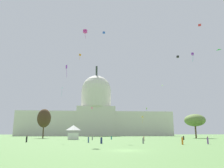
# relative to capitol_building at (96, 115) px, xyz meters

# --- Properties ---
(ground_plane) EXTENTS (800.00, 800.00, 0.00)m
(ground_plane) POSITION_rel_capitol_building_xyz_m (2.77, -172.42, -18.84)
(ground_plane) COLOR #567F42
(capitol_building) EXTENTS (138.17, 27.67, 65.74)m
(capitol_building) POSITION_rel_capitol_building_xyz_m (0.00, 0.00, 0.00)
(capitol_building) COLOR beige
(capitol_building) RESTS_ON ground_plane
(event_tent) EXTENTS (4.71, 5.41, 5.48)m
(event_tent) POSITION_rel_capitol_building_xyz_m (-9.86, -116.74, -16.09)
(event_tent) COLOR white
(event_tent) RESTS_ON ground_plane
(tree_west_mid) EXTENTS (8.17, 8.09, 14.19)m
(tree_west_mid) POSITION_rel_capitol_building_xyz_m (-26.48, -92.91, -9.22)
(tree_west_mid) COLOR #42301E
(tree_west_mid) RESTS_ON ground_plane
(tree_east_mid) EXTENTS (10.20, 10.75, 11.70)m
(tree_east_mid) POSITION_rel_capitol_building_xyz_m (48.09, -98.20, -10.17)
(tree_east_mid) COLOR brown
(tree_east_mid) RESTS_ON ground_plane
(person_grey_edge_west) EXTENTS (0.42, 0.42, 1.51)m
(person_grey_edge_west) POSITION_rel_capitol_building_xyz_m (9.71, -151.82, -18.16)
(person_grey_edge_west) COLOR gray
(person_grey_edge_west) RESTS_ON ground_plane
(person_black_back_right) EXTENTS (0.58, 0.58, 1.78)m
(person_black_back_right) POSITION_rel_capitol_building_xyz_m (-20.32, -141.15, -18.02)
(person_black_back_right) COLOR black
(person_black_back_right) RESTS_ON ground_plane
(person_grey_deep_crowd) EXTENTS (0.57, 0.57, 1.70)m
(person_grey_deep_crowd) POSITION_rel_capitol_building_xyz_m (-2.43, -122.00, -18.07)
(person_grey_deep_crowd) COLOR gray
(person_grey_deep_crowd) RESTS_ON ground_plane
(person_navy_lawn_far_right) EXTENTS (0.60, 0.60, 1.68)m
(person_navy_lawn_far_right) POSITION_rel_capitol_building_xyz_m (-0.20, -151.13, -18.09)
(person_navy_lawn_far_right) COLOR navy
(person_navy_lawn_far_right) RESTS_ON ground_plane
(person_black_front_center) EXTENTS (0.65, 0.65, 1.58)m
(person_black_front_center) POSITION_rel_capitol_building_xyz_m (31.11, -124.02, -18.14)
(person_black_front_center) COLOR black
(person_black_front_center) RESTS_ON ground_plane
(person_orange_near_tree_west) EXTENTS (0.53, 0.53, 1.76)m
(person_orange_near_tree_west) POSITION_rel_capitol_building_xyz_m (17.18, -157.13, -18.03)
(person_orange_near_tree_west) COLOR orange
(person_orange_near_tree_west) RESTS_ON ground_plane
(person_purple_lawn_far_left) EXTENTS (0.35, 0.35, 1.72)m
(person_purple_lawn_far_left) POSITION_rel_capitol_building_xyz_m (23.69, -155.67, -18.03)
(person_purple_lawn_far_left) COLOR #703D93
(person_purple_lawn_far_left) RESTS_ON ground_plane
(person_teal_mid_right) EXTENTS (0.53, 0.53, 1.51)m
(person_teal_mid_right) POSITION_rel_capitol_building_xyz_m (4.93, -117.16, -18.16)
(person_teal_mid_right) COLOR #1E757A
(person_teal_mid_right) RESTS_ON ground_plane
(person_tan_front_left) EXTENTS (0.51, 0.51, 1.52)m
(person_tan_front_left) POSITION_rel_capitol_building_xyz_m (14.14, -133.18, -18.14)
(person_tan_front_left) COLOR tan
(person_tan_front_left) RESTS_ON ground_plane
(person_denim_mid_left) EXTENTS (0.41, 0.41, 1.70)m
(person_denim_mid_left) POSITION_rel_capitol_building_xyz_m (-3.38, -144.87, -18.06)
(person_denim_mid_left) COLOR #3D5684
(person_denim_mid_left) RESTS_ON ground_plane
(kite_violet_mid) EXTENTS (1.22, 1.22, 3.75)m
(kite_violet_mid) POSITION_rel_capitol_building_xyz_m (38.07, -122.36, 15.42)
(kite_violet_mid) COLOR purple
(kite_lime_mid) EXTENTS (0.73, 0.94, 2.58)m
(kite_lime_mid) POSITION_rel_capitol_building_xyz_m (36.31, -47.40, 0.98)
(kite_lime_mid) COLOR #8CD133
(kite_red_high) EXTENTS (0.98, 0.75, 1.07)m
(kite_red_high) POSITION_rel_capitol_building_xyz_m (39.61, -127.32, 25.92)
(kite_red_high) COLOR red
(kite_magenta_mid) EXTENTS (1.27, 1.28, 2.82)m
(kite_magenta_mid) POSITION_rel_capitol_building_xyz_m (-5.14, -143.34, 13.55)
(kite_magenta_mid) COLOR #D1339E
(kite_pink_low) EXTENTS (1.07, 1.11, 2.82)m
(kite_pink_low) POSITION_rel_capitol_building_xyz_m (-3.26, -69.77, -1.37)
(kite_pink_low) COLOR pink
(kite_orange_high) EXTENTS (1.18, 1.14, 3.50)m
(kite_orange_high) POSITION_rel_capitol_building_xyz_m (-9.87, -93.91, 23.94)
(kite_orange_high) COLOR orange
(kite_black_mid) EXTENTS (0.83, 0.82, 0.79)m
(kite_black_mid) POSITION_rel_capitol_building_xyz_m (31.56, -122.66, 13.96)
(kite_black_mid) COLOR black
(kite_gold_low) EXTENTS (0.84, 0.82, 3.54)m
(kite_gold_low) POSITION_rel_capitol_building_xyz_m (25.00, -83.50, -7.64)
(kite_gold_low) COLOR gold
(kite_white_mid) EXTENTS (1.11, 0.38, 0.84)m
(kite_white_mid) POSITION_rel_capitol_building_xyz_m (41.53, -70.21, 13.60)
(kite_white_mid) COLOR white
(kite_green_mid) EXTENTS (1.22, 1.20, 0.27)m
(kite_green_mid) POSITION_rel_capitol_building_xyz_m (36.03, -143.93, 8.77)
(kite_green_mid) COLOR green
(kite_blue_high) EXTENTS (0.97, 1.00, 0.91)m
(kite_blue_high) POSITION_rel_capitol_building_xyz_m (1.25, -125.72, 21.84)
(kite_blue_high) COLOR blue
(kite_turquoise_mid) EXTENTS (1.31, 1.82, 3.85)m
(kite_turquoise_mid) POSITION_rel_capitol_building_xyz_m (-19.17, -91.34, 5.79)
(kite_turquoise_mid) COLOR teal
(kite_violet_mid_b) EXTENTS (0.55, 0.39, 4.20)m
(kite_violet_mid_b) POSITION_rel_capitol_building_xyz_m (-11.23, -135.05, 4.21)
(kite_violet_mid_b) COLOR purple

